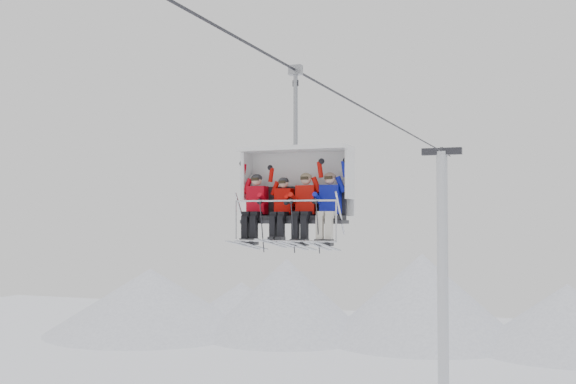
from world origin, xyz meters
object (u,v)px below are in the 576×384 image
(skier_center_left, at_px, (282,207))
(skier_center_right, at_px, (305,205))
(skier_far_left, at_px, (255,205))
(lift_tower_right, at_px, (443,301))
(chairlift_carrier, at_px, (298,184))
(skier_far_right, at_px, (329,205))

(skier_center_left, xyz_separation_m, skier_center_right, (0.53, 0.01, 0.04))
(skier_far_left, distance_m, skier_center_right, 1.19)
(lift_tower_right, height_order, skier_far_left, lift_tower_right)
(lift_tower_right, xyz_separation_m, skier_center_left, (-0.25, -21.70, 4.42))
(skier_far_left, bearing_deg, chairlift_carrier, 18.43)
(lift_tower_right, bearing_deg, skier_far_left, -92.40)
(chairlift_carrier, height_order, skier_center_left, chairlift_carrier)
(skier_center_left, height_order, skier_center_right, skier_center_right)
(chairlift_carrier, bearing_deg, skier_center_left, -128.64)
(lift_tower_right, bearing_deg, chairlift_carrier, -90.00)
(skier_far_left, bearing_deg, skier_far_right, 0.00)
(skier_center_right, xyz_separation_m, skier_far_right, (0.56, 0.00, 0.00))
(lift_tower_right, height_order, skier_center_left, lift_tower_right)
(chairlift_carrier, xyz_separation_m, skier_far_left, (-0.91, -0.30, -0.47))
(lift_tower_right, distance_m, skier_center_right, 22.15)
(lift_tower_right, relative_size, skier_far_right, 7.87)
(lift_tower_right, distance_m, skier_far_left, 22.16)
(chairlift_carrier, bearing_deg, skier_far_right, -19.83)
(lift_tower_right, bearing_deg, skier_far_right, -87.78)
(skier_center_left, bearing_deg, skier_center_right, 1.14)
(skier_center_left, bearing_deg, lift_tower_right, 89.34)
(skier_center_left, bearing_deg, skier_far_right, 0.56)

